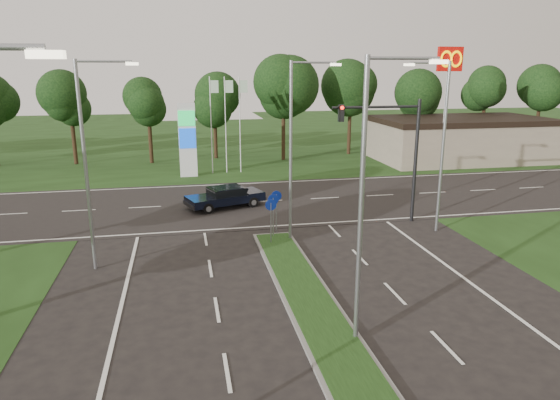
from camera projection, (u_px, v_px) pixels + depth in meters
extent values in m
cube|color=#1A3311|center=(218.00, 140.00, 62.67)|extent=(160.00, 50.00, 0.02)
cube|color=black|center=(253.00, 202.00, 33.26)|extent=(160.00, 12.00, 0.02)
cube|color=slate|center=(352.00, 377.00, 14.28)|extent=(2.00, 26.00, 0.12)
cube|color=gray|center=(460.00, 139.00, 48.27)|extent=(16.00, 9.00, 4.00)
cylinder|color=gray|center=(361.00, 208.00, 15.19)|extent=(0.16, 0.16, 9.00)
cylinder|color=gray|center=(404.00, 58.00, 14.28)|extent=(2.20, 0.10, 0.10)
cube|color=#FFF2CC|center=(439.00, 62.00, 14.51)|extent=(0.50, 0.22, 0.12)
cylinder|color=gray|center=(291.00, 154.00, 24.68)|extent=(0.16, 0.16, 9.00)
cylinder|color=gray|center=(314.00, 62.00, 23.77)|extent=(2.20, 0.10, 0.10)
cube|color=#FFF2CC|center=(336.00, 65.00, 24.00)|extent=(0.50, 0.22, 0.12)
cube|color=#FFF2CC|center=(46.00, 55.00, 7.07)|extent=(0.50, 0.22, 0.12)
cylinder|color=gray|center=(86.00, 169.00, 21.03)|extent=(0.16, 0.16, 9.00)
cylinder|color=gray|center=(104.00, 61.00, 20.12)|extent=(2.20, 0.10, 0.10)
cube|color=#FFF2CC|center=(132.00, 64.00, 20.35)|extent=(0.50, 0.22, 0.12)
cylinder|color=gray|center=(443.00, 149.00, 26.22)|extent=(0.16, 0.16, 9.00)
cylinder|color=gray|center=(430.00, 63.00, 24.89)|extent=(2.20, 0.10, 0.10)
cube|color=#FFF2CC|center=(409.00, 65.00, 24.71)|extent=(0.50, 0.22, 0.12)
cylinder|color=black|center=(415.00, 162.00, 28.28)|extent=(0.20, 0.20, 7.00)
cylinder|color=black|center=(377.00, 107.00, 27.02)|extent=(5.00, 0.14, 0.14)
cube|color=black|center=(341.00, 113.00, 26.72)|extent=(0.28, 0.28, 0.90)
sphere|color=#FF190C|center=(342.00, 108.00, 26.47)|extent=(0.20, 0.20, 0.20)
cylinder|color=gray|center=(271.00, 224.00, 24.87)|extent=(0.06, 0.06, 2.20)
cylinder|color=#0C26A5|center=(271.00, 205.00, 24.61)|extent=(0.56, 0.04, 0.56)
cylinder|color=gray|center=(273.00, 218.00, 25.87)|extent=(0.06, 0.06, 2.20)
cylinder|color=#0C26A5|center=(273.00, 200.00, 25.62)|extent=(0.56, 0.04, 0.56)
cylinder|color=gray|center=(276.00, 214.00, 26.59)|extent=(0.06, 0.06, 2.20)
cylinder|color=#0C26A5|center=(276.00, 196.00, 26.34)|extent=(0.56, 0.04, 0.56)
cube|color=silver|center=(188.00, 140.00, 40.28)|extent=(1.40, 0.30, 6.00)
cube|color=#0CA53F|center=(186.00, 118.00, 39.66)|extent=(1.30, 0.08, 1.20)
cube|color=#0C3FBF|center=(187.00, 138.00, 40.06)|extent=(1.30, 0.08, 1.60)
cylinder|color=silver|center=(211.00, 126.00, 41.35)|extent=(0.08, 0.08, 8.00)
cube|color=#B2D8B2|center=(214.00, 87.00, 40.61)|extent=(0.70, 0.02, 1.00)
cylinder|color=silver|center=(226.00, 126.00, 41.58)|extent=(0.08, 0.08, 8.00)
cube|color=#B2D8B2|center=(229.00, 87.00, 40.83)|extent=(0.70, 0.02, 1.00)
cylinder|color=silver|center=(240.00, 126.00, 41.81)|extent=(0.08, 0.08, 8.00)
cube|color=#B2D8B2|center=(243.00, 86.00, 41.06)|extent=(0.70, 0.02, 1.00)
cylinder|color=silver|center=(446.00, 112.00, 42.96)|extent=(0.30, 0.30, 10.00)
cube|color=#BF0C07|center=(450.00, 59.00, 41.84)|extent=(2.20, 0.35, 2.00)
torus|color=#FFC600|center=(446.00, 59.00, 41.55)|extent=(1.06, 0.16, 1.06)
torus|color=#FFC600|center=(456.00, 59.00, 41.72)|extent=(1.06, 0.16, 1.06)
cylinder|color=black|center=(229.00, 138.00, 47.88)|extent=(0.36, 0.36, 4.40)
sphere|color=black|center=(228.00, 92.00, 46.78)|extent=(6.00, 6.00, 6.00)
sphere|color=black|center=(231.00, 81.00, 46.40)|extent=(4.80, 4.80, 4.80)
cube|color=black|center=(225.00, 198.00, 31.84)|extent=(5.20, 3.41, 0.49)
cube|color=black|center=(226.00, 191.00, 31.77)|extent=(2.55, 2.27, 0.46)
cube|color=black|center=(226.00, 187.00, 31.71)|extent=(2.15, 2.05, 0.04)
cylinder|color=black|center=(208.00, 209.00, 30.41)|extent=(0.71, 0.42, 0.68)
cylinder|color=black|center=(197.00, 202.00, 31.93)|extent=(0.71, 0.42, 0.68)
cylinder|color=black|center=(253.00, 202.00, 31.89)|extent=(0.71, 0.42, 0.68)
cylinder|color=black|center=(241.00, 196.00, 33.41)|extent=(0.71, 0.42, 0.68)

